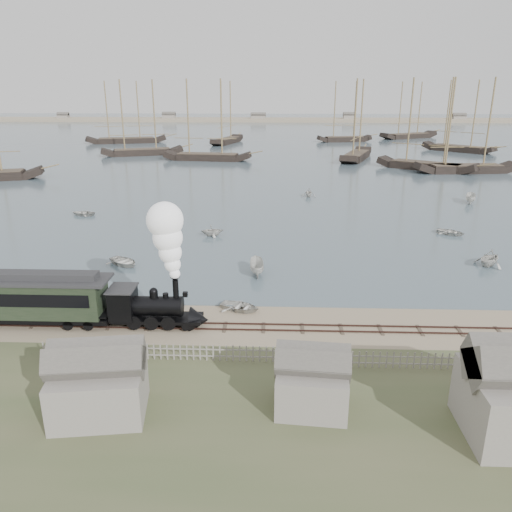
{
  "coord_description": "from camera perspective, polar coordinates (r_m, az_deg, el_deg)",
  "views": [
    {
      "loc": [
        -0.26,
        -36.77,
        17.62
      ],
      "look_at": [
        -1.86,
        5.06,
        3.5
      ],
      "focal_mm": 35.0,
      "sensor_mm": 36.0,
      "label": 1
    }
  ],
  "objects": [
    {
      "name": "schooner_7",
      "position": [
        170.62,
        -3.38,
        16.07
      ],
      "size": [
        10.26,
        20.55,
        20.0
      ],
      "primitive_type": null,
      "rotation": [
        0.0,
        0.0,
        1.28
      ],
      "color": "black",
      "rests_on": "harbor_water"
    },
    {
      "name": "schooner_1",
      "position": [
        143.01,
        -13.11,
        15.15
      ],
      "size": [
        22.45,
        12.12,
        20.0
      ],
      "primitive_type": null,
      "rotation": [
        0.0,
        0.0,
        0.34
      ],
      "color": "black",
      "rests_on": "harbor_water"
    },
    {
      "name": "rowboat_5",
      "position": [
        87.61,
        23.3,
        6.06
      ],
      "size": [
        4.17,
        2.75,
        1.51
      ],
      "primitive_type": "imported",
      "rotation": [
        0.0,
        0.0,
        2.78
      ],
      "color": "beige",
      "rests_on": "harbor_water"
    },
    {
      "name": "rowboat_7",
      "position": [
        85.9,
        6.04,
        7.24
      ],
      "size": [
        2.9,
        2.54,
        1.46
      ],
      "primitive_type": "imported",
      "rotation": [
        0.0,
        0.0,
        6.23
      ],
      "color": "beige",
      "rests_on": "harbor_water"
    },
    {
      "name": "schooner_6",
      "position": [
        177.24,
        -14.83,
        15.61
      ],
      "size": [
        26.87,
        12.61,
        20.0
      ],
      "primitive_type": null,
      "rotation": [
        0.0,
        0.0,
        0.26
      ],
      "color": "black",
      "rests_on": "harbor_water"
    },
    {
      "name": "schooner_4",
      "position": [
        118.89,
        23.41,
        13.52
      ],
      "size": [
        22.5,
        7.19,
        20.0
      ],
      "primitive_type": null,
      "rotation": [
        0.0,
        0.0,
        0.1
      ],
      "color": "black",
      "rests_on": "harbor_water"
    },
    {
      "name": "schooner_2",
      "position": [
        129.83,
        -5.7,
        15.22
      ],
      "size": [
        22.64,
        7.45,
        20.0
      ],
      "primitive_type": null,
      "rotation": [
        0.0,
        0.0,
        -0.11
      ],
      "color": "black",
      "rests_on": "harbor_water"
    },
    {
      "name": "harbor_water",
      "position": [
        207.52,
        2.33,
        13.76
      ],
      "size": [
        600.0,
        336.0,
        0.06
      ],
      "primitive_type": "cube",
      "color": "#41535D",
      "rests_on": "ground"
    },
    {
      "name": "schooner_9",
      "position": [
        196.66,
        17.29,
        15.64
      ],
      "size": [
        23.41,
        16.13,
        20.0
      ],
      "primitive_type": null,
      "rotation": [
        0.0,
        0.0,
        0.5
      ],
      "color": "black",
      "rests_on": "harbor_water"
    },
    {
      "name": "rowboat_4",
      "position": [
        57.01,
        25.13,
        -0.18
      ],
      "size": [
        4.44,
        4.48,
        1.79
      ],
      "primitive_type": "imported",
      "rotation": [
        0.0,
        0.0,
        5.44
      ],
      "color": "beige",
      "rests_on": "harbor_water"
    },
    {
      "name": "schooner_8",
      "position": [
        178.46,
        10.23,
        15.93
      ],
      "size": [
        19.14,
        7.89,
        20.0
      ],
      "primitive_type": null,
      "rotation": [
        0.0,
        0.0,
        0.2
      ],
      "color": "black",
      "rests_on": "harbor_water"
    },
    {
      "name": "passenger_coach",
      "position": [
        43.08,
        -26.25,
        -4.12
      ],
      "size": [
        15.58,
        3.01,
        3.78
      ],
      "color": "black",
      "rests_on": "ground"
    },
    {
      "name": "shed_left",
      "position": [
        31.15,
        -17.21,
        -16.76
      ],
      "size": [
        5.0,
        4.0,
        4.1
      ],
      "primitive_type": null,
      "color": "gray",
      "rests_on": "ground"
    },
    {
      "name": "picket_fence_west",
      "position": [
        35.15,
        -8.52,
        -11.67
      ],
      "size": [
        19.0,
        0.1,
        1.2
      ],
      "primitive_type": null,
      "color": "gray",
      "rests_on": "ground"
    },
    {
      "name": "rowboat_3",
      "position": [
        67.55,
        21.37,
        2.58
      ],
      "size": [
        3.94,
        4.18,
        0.7
      ],
      "primitive_type": "imported",
      "rotation": [
        0.0,
        0.0,
        0.96
      ],
      "color": "beige",
      "rests_on": "harbor_water"
    },
    {
      "name": "schooner_3",
      "position": [
        133.4,
        11.63,
        15.03
      ],
      "size": [
        11.95,
        22.08,
        20.0
      ],
      "primitive_type": null,
      "rotation": [
        0.0,
        0.0,
        1.23
      ],
      "color": "black",
      "rests_on": "harbor_water"
    },
    {
      "name": "beached_dinghy",
      "position": [
        41.78,
        -1.85,
        -5.78
      ],
      "size": [
        3.5,
        4.05,
        0.7
      ],
      "primitive_type": "imported",
      "rotation": [
        0.0,
        0.0,
        1.2
      ],
      "color": "beige",
      "rests_on": "ground"
    },
    {
      "name": "far_spit",
      "position": [
        287.31,
        2.32,
        15.11
      ],
      "size": [
        500.0,
        20.0,
        1.8
      ],
      "primitive_type": "cube",
      "color": "tan",
      "rests_on": "ground"
    },
    {
      "name": "rowboat_6",
      "position": [
        76.94,
        -19.17,
        4.68
      ],
      "size": [
        3.04,
        3.81,
        0.71
      ],
      "primitive_type": "imported",
      "rotation": [
        0.0,
        0.0,
        4.52
      ],
      "color": "beige",
      "rests_on": "harbor_water"
    },
    {
      "name": "rowboat_0",
      "position": [
        53.79,
        -14.87,
        -0.62
      ],
      "size": [
        4.53,
        4.7,
        0.79
      ],
      "primitive_type": "imported",
      "rotation": [
        0.0,
        0.0,
        0.9
      ],
      "color": "beige",
      "rests_on": "harbor_water"
    },
    {
      "name": "rowboat_1",
      "position": [
        62.51,
        -5.04,
        2.94
      ],
      "size": [
        2.9,
        3.19,
        1.45
      ],
      "primitive_type": "imported",
      "rotation": [
        0.0,
        0.0,
        1.78
      ],
      "color": "beige",
      "rests_on": "harbor_water"
    },
    {
      "name": "ground",
      "position": [
        40.78,
        2.36,
        -6.98
      ],
      "size": [
        600.0,
        600.0,
        0.0
      ],
      "primitive_type": "plane",
      "color": "gray",
      "rests_on": "ground"
    },
    {
      "name": "rail_track",
      "position": [
        38.96,
        2.36,
        -8.2
      ],
      "size": [
        120.0,
        1.8,
        0.16
      ],
      "color": "#3B2520",
      "rests_on": "ground"
    },
    {
      "name": "picket_fence_east",
      "position": [
        36.47,
        22.87,
        -11.88
      ],
      "size": [
        15.0,
        0.1,
        1.2
      ],
      "primitive_type": null,
      "color": "gray",
      "rests_on": "ground"
    },
    {
      "name": "schooner_5",
      "position": [
        159.01,
        22.49,
        14.57
      ],
      "size": [
        18.44,
        17.86,
        20.0
      ],
      "primitive_type": null,
      "rotation": [
        0.0,
        0.0,
        -0.76
      ],
      "color": "black",
      "rests_on": "harbor_water"
    },
    {
      "name": "shed_mid",
      "position": [
        30.48,
        6.3,
        -16.81
      ],
      "size": [
        4.0,
        3.5,
        3.6
      ],
      "primitive_type": null,
      "color": "gray",
      "rests_on": "ground"
    },
    {
      "name": "schooner_10",
      "position": [
        119.83,
        19.31,
        14.02
      ],
      "size": [
        21.04,
        16.97,
        20.0
      ],
      "primitive_type": null,
      "rotation": [
        0.0,
        0.0,
        -0.62
      ],
      "color": "black",
      "rests_on": "harbor_water"
    },
    {
      "name": "locomotive",
      "position": [
        38.1,
        -10.36,
        -2.05
      ],
      "size": [
        7.57,
        2.83,
        9.44
      ],
      "color": "black",
      "rests_on": "ground"
    },
    {
      "name": "rowboat_2",
      "position": [
        49.39,
        0.07,
        -1.32
      ],
      "size": [
        3.73,
        1.67,
        1.4
      ],
      "primitive_type": "imported",
      "rotation": [
        0.0,
        0.0,
        3.23
      ],
      "color": "beige",
      "rests_on": "harbor_water"
    }
  ]
}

